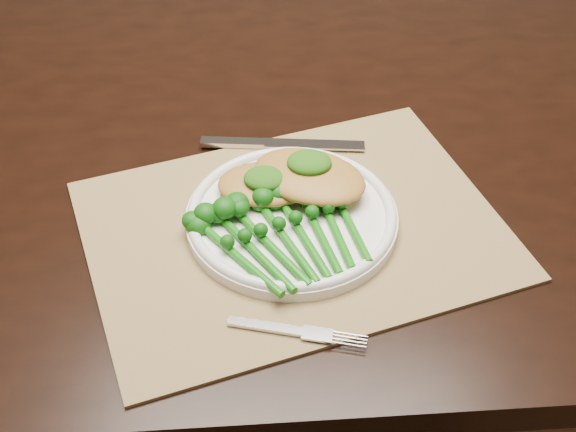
# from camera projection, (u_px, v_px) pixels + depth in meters

# --- Properties ---
(dining_table) EXTENTS (1.70, 1.10, 0.75)m
(dining_table) POSITION_uv_depth(u_px,v_px,m) (276.00, 312.00, 1.32)
(dining_table) COLOR black
(dining_table) RESTS_ON ground
(placemat) EXTENTS (0.57, 0.50, 0.00)m
(placemat) POSITION_uv_depth(u_px,v_px,m) (294.00, 230.00, 0.93)
(placemat) COLOR olive
(placemat) RESTS_ON dining_table
(dinner_plate) EXTENTS (0.25, 0.25, 0.02)m
(dinner_plate) POSITION_uv_depth(u_px,v_px,m) (292.00, 216.00, 0.92)
(dinner_plate) COLOR white
(dinner_plate) RESTS_ON placemat
(knife) EXTENTS (0.21, 0.02, 0.01)m
(knife) POSITION_uv_depth(u_px,v_px,m) (266.00, 143.00, 1.04)
(knife) COLOR silver
(knife) RESTS_ON placemat
(fork) EXTENTS (0.14, 0.03, 0.00)m
(fork) POSITION_uv_depth(u_px,v_px,m) (306.00, 333.00, 0.81)
(fork) COLOR silver
(fork) RESTS_ON placemat
(chicken_fillet_left) EXTENTS (0.12, 0.09, 0.02)m
(chicken_fillet_left) POSITION_uv_depth(u_px,v_px,m) (267.00, 184.00, 0.94)
(chicken_fillet_left) COLOR #AD7D32
(chicken_fillet_left) RESTS_ON dinner_plate
(chicken_fillet_right) EXTENTS (0.16, 0.14, 0.03)m
(chicken_fillet_right) POSITION_uv_depth(u_px,v_px,m) (309.00, 176.00, 0.94)
(chicken_fillet_right) COLOR #AD7D32
(chicken_fillet_right) RESTS_ON dinner_plate
(pesto_dollop_left) EXTENTS (0.05, 0.04, 0.02)m
(pesto_dollop_left) POSITION_uv_depth(u_px,v_px,m) (265.00, 178.00, 0.93)
(pesto_dollop_left) COLOR #164509
(pesto_dollop_left) RESTS_ON chicken_fillet_left
(pesto_dollop_right) EXTENTS (0.05, 0.04, 0.02)m
(pesto_dollop_right) POSITION_uv_depth(u_px,v_px,m) (309.00, 163.00, 0.93)
(pesto_dollop_right) COLOR #164509
(pesto_dollop_right) RESTS_ON chicken_fillet_right
(broccolini_bundle) EXTENTS (0.23, 0.23, 0.04)m
(broccolini_bundle) POSITION_uv_depth(u_px,v_px,m) (295.00, 238.00, 0.89)
(broccolini_bundle) COLOR #13630D
(broccolini_bundle) RESTS_ON dinner_plate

